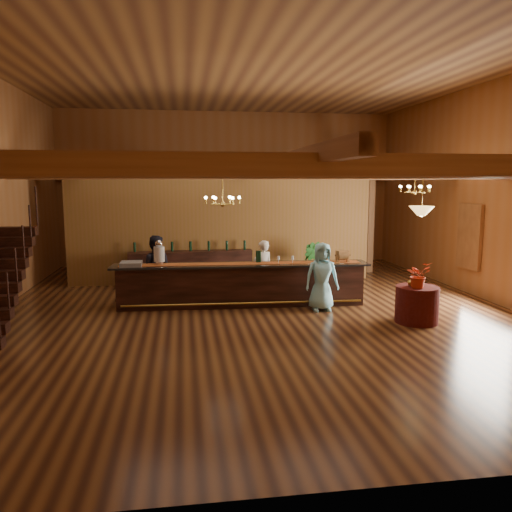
{
  "coord_description": "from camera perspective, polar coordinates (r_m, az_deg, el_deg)",
  "views": [
    {
      "loc": [
        -1.66,
        -11.33,
        3.0
      ],
      "look_at": [
        0.08,
        0.54,
        1.22
      ],
      "focal_mm": 35.0,
      "sensor_mm": 36.0,
      "label": 1
    }
  ],
  "objects": [
    {
      "name": "beam_grid",
      "position": [
        11.95,
        -0.34,
        9.62
      ],
      "size": [
        11.9,
        13.9,
        0.39
      ],
      "color": "#A16C3E",
      "rests_on": "wall_left"
    },
    {
      "name": "window_right_back",
      "position": [
        14.56,
        23.26,
        2.06
      ],
      "size": [
        0.12,
        1.05,
        1.75
      ],
      "primitive_type": "cube",
      "color": "white",
      "rests_on": "wall_right"
    },
    {
      "name": "bar_bottle_0",
      "position": [
        12.21,
        0.15,
        -0.08
      ],
      "size": [
        0.07,
        0.07,
        0.3
      ],
      "primitive_type": "cylinder",
      "color": "black",
      "rests_on": "tasting_bar"
    },
    {
      "name": "raffle_drum",
      "position": [
        12.44,
        9.86,
        0.07
      ],
      "size": [
        0.34,
        0.24,
        0.3
      ],
      "color": "#966239",
      "rests_on": "tasting_bar"
    },
    {
      "name": "round_table",
      "position": [
        11.29,
        17.91,
        -5.3
      ],
      "size": [
        0.91,
        0.91,
        0.79
      ],
      "primitive_type": "cylinder",
      "color": "#3C0A06",
      "rests_on": "floor"
    },
    {
      "name": "pendant_lamp",
      "position": [
        11.0,
        18.39,
        4.92
      ],
      "size": [
        0.52,
        0.52,
        0.9
      ],
      "color": "#B19038",
      "rests_on": "beam_grid"
    },
    {
      "name": "tasting_bar",
      "position": [
        12.18,
        -1.65,
        -3.26
      ],
      "size": [
        6.24,
        1.07,
        1.05
      ],
      "rotation": [
        0.0,
        0.0,
        -0.04
      ],
      "color": "#3C1B14",
      "rests_on": "floor"
    },
    {
      "name": "floor",
      "position": [
        11.83,
        0.01,
        -6.22
      ],
      "size": [
        14.0,
        14.0,
        0.0
      ],
      "primitive_type": "plane",
      "color": "brown",
      "rests_on": "ground"
    },
    {
      "name": "table_flowers",
      "position": [
        11.01,
        18.06,
        -2.08
      ],
      "size": [
        0.61,
        0.56,
        0.56
      ],
      "primitive_type": "imported",
      "rotation": [
        0.0,
        0.0,
        0.3
      ],
      "color": "red",
      "rests_on": "round_table"
    },
    {
      "name": "staff_second",
      "position": [
        12.77,
        -11.45,
        -1.43
      ],
      "size": [
        0.87,
        0.71,
        1.68
      ],
      "primitive_type": "imported",
      "rotation": [
        0.0,
        0.0,
        3.05
      ],
      "color": "black",
      "rests_on": "floor"
    },
    {
      "name": "chandelier_left",
      "position": [
        11.36,
        -3.84,
        6.41
      ],
      "size": [
        0.8,
        0.8,
        0.76
      ],
      "color": "#B19038",
      "rests_on": "beam_grid"
    },
    {
      "name": "chandelier_right",
      "position": [
        13.55,
        17.68,
        7.33
      ],
      "size": [
        0.8,
        0.8,
        0.53
      ],
      "color": "#B19038",
      "rests_on": "beam_grid"
    },
    {
      "name": "ceiling",
      "position": [
        11.72,
        0.01,
        20.78
      ],
      "size": [
        14.0,
        14.0,
        0.0
      ],
      "primitive_type": "plane",
      "rotation": [
        3.14,
        0.0,
        0.0
      ],
      "color": "#A67841",
      "rests_on": "wall_back"
    },
    {
      "name": "backbar_shelf",
      "position": [
        14.74,
        -7.45,
        -1.35
      ],
      "size": [
        3.62,
        0.96,
        1.01
      ],
      "primitive_type": "cube",
      "rotation": [
        0.0,
        0.0,
        0.11
      ],
      "color": "#3C1B14",
      "rests_on": "floor"
    },
    {
      "name": "wall_right",
      "position": [
        13.68,
        25.92,
        6.57
      ],
      "size": [
        0.1,
        14.0,
        5.5
      ],
      "primitive_type": "cube",
      "color": "#995C2E",
      "rests_on": "floor"
    },
    {
      "name": "glass_rack_tray",
      "position": [
        12.13,
        -14.06,
        -0.87
      ],
      "size": [
        0.5,
        0.5,
        0.1
      ],
      "primitive_type": "cube",
      "color": "gray",
      "rests_on": "tasting_bar"
    },
    {
      "name": "partition_wall",
      "position": [
        14.94,
        -3.84,
        2.88
      ],
      "size": [
        9.0,
        0.18,
        3.1
      ],
      "primitive_type": "cube",
      "color": "brown",
      "rests_on": "floor"
    },
    {
      "name": "guest",
      "position": [
        11.78,
        7.54,
        -2.36
      ],
      "size": [
        0.81,
        0.55,
        1.61
      ],
      "primitive_type": "imported",
      "rotation": [
        0.0,
        0.0,
        -0.05
      ],
      "color": "#89DAEE",
      "rests_on": "floor"
    },
    {
      "name": "floor_plant",
      "position": [
        14.75,
        6.19,
        -0.77
      ],
      "size": [
        0.86,
        0.78,
        1.29
      ],
      "primitive_type": "imported",
      "rotation": [
        0.0,
        0.0,
        -0.34
      ],
      "color": "#1D561D",
      "rests_on": "floor"
    },
    {
      "name": "table_vase",
      "position": [
        11.18,
        17.43,
        -2.51
      ],
      "size": [
        0.2,
        0.2,
        0.32
      ],
      "primitive_type": "imported",
      "rotation": [
        0.0,
        0.0,
        -0.33
      ],
      "color": "#B19038",
      "rests_on": "round_table"
    },
    {
      "name": "backroom_boxes",
      "position": [
        17.06,
        -3.64,
        0.12
      ],
      "size": [
        4.1,
        0.6,
        1.1
      ],
      "color": "#3C1B14",
      "rests_on": "floor"
    },
    {
      "name": "beverage_dispenser",
      "position": [
        12.11,
        -11.01,
        0.35
      ],
      "size": [
        0.26,
        0.26,
        0.6
      ],
      "color": "silver",
      "rests_on": "tasting_bar"
    },
    {
      "name": "wall_front",
      "position": [
        4.64,
        12.71,
        5.17
      ],
      "size": [
        12.0,
        0.1,
        5.5
      ],
      "primitive_type": "cube",
      "color": "#995C2E",
      "rests_on": "floor"
    },
    {
      "name": "wall_back",
      "position": [
        18.4,
        -3.18,
        7.67
      ],
      "size": [
        12.0,
        0.1,
        5.5
      ],
      "primitive_type": "cube",
      "color": "#995C2E",
      "rests_on": "floor"
    },
    {
      "name": "bar_bottle_1",
      "position": [
        12.22,
        0.4,
        -0.07
      ],
      "size": [
        0.07,
        0.07,
        0.3
      ],
      "primitive_type": "cylinder",
      "color": "black",
      "rests_on": "tasting_bar"
    },
    {
      "name": "bartender",
      "position": [
        12.95,
        0.78,
        -1.52
      ],
      "size": [
        0.65,
        0.54,
        1.51
      ],
      "primitive_type": "imported",
      "rotation": [
        0.0,
        0.0,
        3.51
      ],
      "color": "white",
      "rests_on": "floor"
    },
    {
      "name": "support_posts",
      "position": [
        11.04,
        0.39,
        1.18
      ],
      "size": [
        9.2,
        10.2,
        3.2
      ],
      "color": "#A16C3E",
      "rests_on": "floor"
    }
  ]
}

